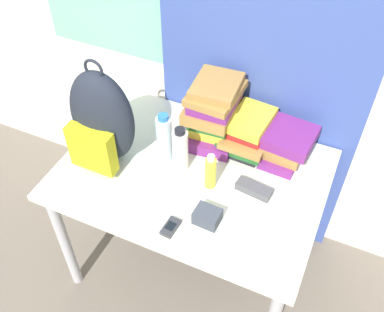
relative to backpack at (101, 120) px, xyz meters
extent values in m
cube|color=silver|center=(0.38, 0.56, 0.31)|extent=(6.00, 0.05, 2.50)
cube|color=#384C93|center=(0.52, 0.50, 0.31)|extent=(0.96, 0.04, 2.50)
cube|color=beige|center=(0.38, 0.07, -0.23)|extent=(1.12, 0.80, 0.03)
cylinder|color=#B2B2B7|center=(-0.13, -0.27, -0.60)|extent=(0.05, 0.05, 0.70)
cylinder|color=#B2B2B7|center=(-0.13, 0.42, -0.60)|extent=(0.05, 0.05, 0.70)
cylinder|color=#B2B2B7|center=(0.88, 0.42, -0.60)|extent=(0.05, 0.05, 0.70)
ellipsoid|color=#1E232D|center=(0.00, 0.01, 0.01)|extent=(0.29, 0.17, 0.45)
cube|color=#B2AD19|center=(0.00, -0.09, -0.08)|extent=(0.20, 0.06, 0.20)
torus|color=#1E232D|center=(0.00, 0.01, 0.25)|extent=(0.08, 0.01, 0.08)
cube|color=#6B2370|center=(0.37, 0.31, -0.19)|extent=(0.23, 0.30, 0.06)
cube|color=yellow|center=(0.36, 0.33, -0.13)|extent=(0.18, 0.25, 0.06)
cube|color=#1E5623|center=(0.37, 0.32, -0.09)|extent=(0.19, 0.26, 0.03)
cube|color=olive|center=(0.36, 0.32, -0.05)|extent=(0.22, 0.28, 0.06)
cube|color=#6B2370|center=(0.37, 0.33, 0.00)|extent=(0.19, 0.27, 0.04)
cube|color=olive|center=(0.38, 0.32, 0.04)|extent=(0.20, 0.26, 0.03)
cube|color=olive|center=(0.38, 0.32, 0.07)|extent=(0.20, 0.24, 0.03)
cube|color=black|center=(0.52, 0.33, -0.20)|extent=(0.20, 0.24, 0.02)
cube|color=#1E5623|center=(0.53, 0.32, -0.17)|extent=(0.22, 0.25, 0.04)
cube|color=olive|center=(0.54, 0.32, -0.14)|extent=(0.20, 0.28, 0.02)
cube|color=red|center=(0.54, 0.33, -0.11)|extent=(0.16, 0.21, 0.04)
cube|color=yellow|center=(0.54, 0.33, -0.06)|extent=(0.18, 0.23, 0.04)
cube|color=#6B2370|center=(0.70, 0.31, -0.20)|extent=(0.16, 0.23, 0.04)
cube|color=olive|center=(0.70, 0.33, -0.15)|extent=(0.19, 0.21, 0.05)
cube|color=#6B2370|center=(0.71, 0.33, -0.10)|extent=(0.23, 0.23, 0.05)
cylinder|color=silver|center=(0.23, 0.11, -0.11)|extent=(0.07, 0.07, 0.22)
cylinder|color=#286BB7|center=(0.23, 0.11, 0.01)|extent=(0.04, 0.04, 0.02)
cylinder|color=white|center=(0.32, 0.08, -0.11)|extent=(0.07, 0.07, 0.20)
cylinder|color=black|center=(0.32, 0.08, 0.00)|extent=(0.04, 0.04, 0.02)
cylinder|color=yellow|center=(0.47, 0.04, -0.14)|extent=(0.05, 0.05, 0.15)
cylinder|color=white|center=(0.47, 0.04, -0.05)|extent=(0.03, 0.03, 0.02)
cube|color=#2D2D33|center=(0.42, -0.23, -0.21)|extent=(0.05, 0.09, 0.02)
cube|color=black|center=(0.42, -0.23, -0.20)|extent=(0.04, 0.04, 0.00)
cube|color=#47474C|center=(0.65, 0.08, -0.20)|extent=(0.16, 0.07, 0.04)
cube|color=#383D47|center=(0.54, -0.14, -0.19)|extent=(0.10, 0.08, 0.06)
camera|label=1|loc=(0.91, -1.11, 1.22)|focal=42.00mm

